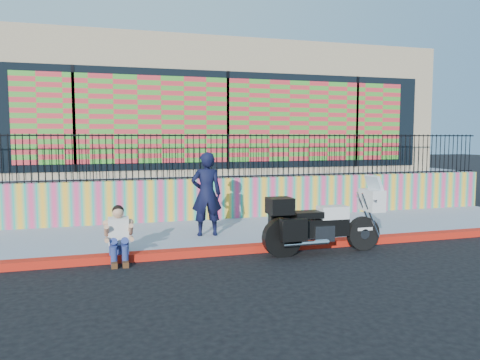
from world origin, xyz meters
name	(u,v)px	position (x,y,z in m)	size (l,w,h in m)	color
ground	(279,250)	(0.00, 0.00, 0.00)	(90.00, 90.00, 0.00)	black
red_curb	(279,246)	(0.00, 0.00, 0.07)	(16.00, 0.30, 0.15)	#AC240C
sidewalk	(254,231)	(0.00, 1.65, 0.07)	(16.00, 3.00, 0.15)	gray
mural_wall	(236,198)	(0.00, 3.25, 0.70)	(16.00, 0.20, 1.10)	#E33B71
metal_fence	(236,156)	(0.00, 3.25, 1.85)	(15.80, 0.04, 1.20)	black
elevated_platform	(199,183)	(0.00, 8.35, 0.62)	(16.00, 10.00, 1.25)	gray
storefront_building	(200,113)	(0.00, 8.13, 3.25)	(14.00, 8.06, 4.00)	tan
police_motorcycle	(322,221)	(0.74, -0.50, 0.66)	(2.53, 0.84, 1.57)	black
police_officer	(206,194)	(-1.29, 1.19, 1.09)	(0.69, 0.45, 1.88)	black
seated_man	(119,240)	(-3.25, -0.13, 0.45)	(0.54, 0.71, 1.06)	navy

